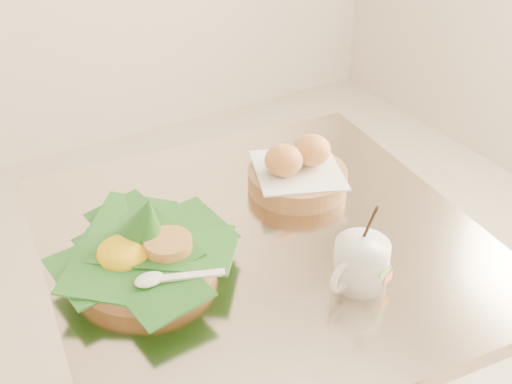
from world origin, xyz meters
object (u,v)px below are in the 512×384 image
rice_basket (144,249)px  bread_basket (298,172)px  coffee_mug (360,263)px  cafe_table (264,332)px

rice_basket → bread_basket: 0.34m
rice_basket → coffee_mug: 0.33m
rice_basket → coffee_mug: coffee_mug is taller
cafe_table → bread_basket: bearing=38.0°
bread_basket → coffee_mug: coffee_mug is taller
coffee_mug → rice_basket: bearing=143.9°
cafe_table → coffee_mug: bearing=-67.7°
cafe_table → rice_basket: (-0.20, 0.03, 0.26)m
cafe_table → coffee_mug: 0.31m
rice_basket → bread_basket: bearing=12.4°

